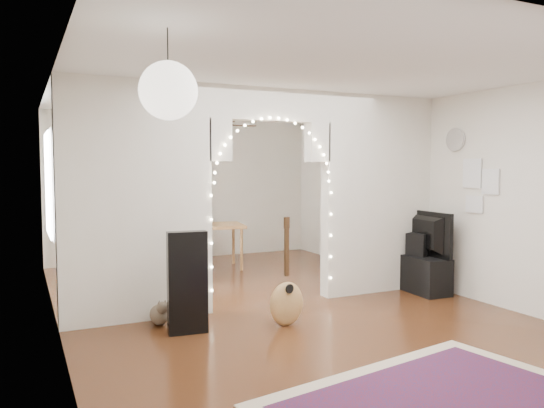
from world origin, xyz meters
name	(u,v)px	position (x,y,z in m)	size (l,w,h in m)	color
floor	(270,304)	(0.00, 0.00, 0.00)	(7.50, 7.50, 0.00)	black
ceiling	(270,89)	(0.00, 0.00, 2.70)	(5.00, 7.50, 0.02)	white
wall_back	(185,187)	(0.00, 3.75, 1.35)	(5.00, 0.02, 2.70)	silver
wall_front	(530,229)	(0.00, -3.75, 1.35)	(5.00, 0.02, 2.70)	silver
wall_left	(55,203)	(-2.50, 0.00, 1.35)	(0.02, 7.50, 2.70)	silver
wall_right	(425,193)	(2.50, 0.00, 1.35)	(0.02, 7.50, 2.70)	silver
divider_wall	(270,192)	(0.00, 0.00, 1.42)	(5.00, 0.20, 2.70)	silver
fairy_lights	(274,182)	(0.00, -0.13, 1.55)	(1.64, 0.04, 1.60)	#FFEABF
window	(49,184)	(-2.47, 1.80, 1.50)	(0.04, 1.20, 1.40)	white
wall_clock	(456,140)	(2.48, -0.60, 2.10)	(0.31, 0.31, 0.03)	white
picture_frames	(478,185)	(2.48, -1.00, 1.50)	(0.02, 0.50, 0.70)	white
paper_lantern	(168,91)	(-1.90, -2.40, 2.25)	(0.40, 0.40, 0.40)	white
ceiling_fan	(216,125)	(0.00, 2.00, 2.40)	(1.10, 1.10, 0.30)	#B8913D
guitar_case	(187,283)	(-1.29, -0.72, 0.54)	(0.41, 0.14, 1.07)	black
acoustic_guitar	(287,286)	(-0.24, -0.93, 0.44)	(0.43, 0.24, 1.01)	#B18146
tabby_cat	(159,314)	(-1.49, -0.31, 0.13)	(0.21, 0.46, 0.31)	brown
floor_speaker	(420,262)	(2.20, -0.25, 0.40)	(0.39, 0.37, 0.81)	black
media_console	(418,273)	(2.18, -0.25, 0.25)	(0.40, 1.00, 0.50)	black
tv	(419,233)	(2.18, -0.25, 0.81)	(1.07, 0.14, 0.62)	black
bookcase	(142,219)	(-0.87, 3.50, 0.81)	(1.57, 0.40, 1.61)	beige
dining_table	(207,229)	(0.04, 2.57, 0.68)	(1.31, 0.98, 0.76)	brown
flower_vase	(207,219)	(0.04, 2.57, 0.85)	(0.18, 0.18, 0.19)	silver
dining_chair_left	(150,272)	(-1.20, 1.47, 0.25)	(0.53, 0.54, 0.49)	#484124
dining_chair_right	(192,261)	(-0.47, 1.84, 0.28)	(0.60, 0.62, 0.57)	#484124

